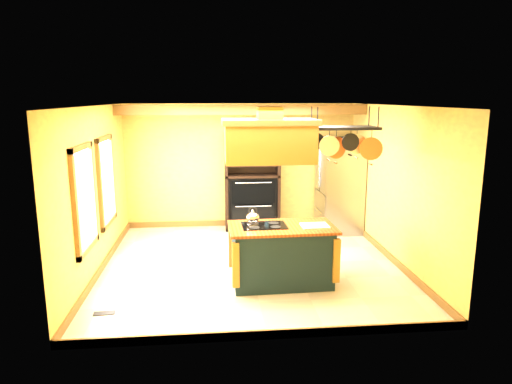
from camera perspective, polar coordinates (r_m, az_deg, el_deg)
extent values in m
plane|color=beige|center=(7.97, -0.69, -9.05)|extent=(5.00, 5.00, 0.00)
plane|color=white|center=(7.45, -0.74, 10.74)|extent=(5.00, 5.00, 0.00)
cube|color=#DEBD51|center=(10.05, -1.90, 3.29)|extent=(5.00, 0.02, 2.70)
cube|color=#DEBD51|center=(5.18, 1.59, -4.90)|extent=(5.00, 0.02, 2.70)
cube|color=#DEBD51|center=(7.80, -19.33, 0.14)|extent=(0.02, 5.00, 2.70)
cube|color=#DEBD51|center=(8.19, 17.00, 0.81)|extent=(0.02, 5.00, 2.70)
cube|color=brown|center=(9.15, -1.63, 10.25)|extent=(5.00, 0.15, 0.20)
cube|color=brown|center=(7.03, -20.64, -0.78)|extent=(0.06, 1.06, 1.56)
cube|color=white|center=(7.02, -20.44, -0.77)|extent=(0.02, 0.85, 1.34)
cube|color=brown|center=(8.36, -18.20, 1.31)|extent=(0.06, 1.06, 1.56)
cube|color=white|center=(8.36, -18.03, 1.31)|extent=(0.02, 0.85, 1.34)
cube|color=black|center=(7.08, 3.22, -8.01)|extent=(1.50, 0.84, 0.88)
cube|color=brown|center=(6.94, 3.27, -4.43)|extent=(1.63, 0.93, 0.04)
cube|color=black|center=(6.93, 1.02, -4.21)|extent=(0.68, 0.48, 0.01)
ellipsoid|color=silver|center=(6.99, -0.41, -3.19)|extent=(0.20, 0.20, 0.16)
cube|color=white|center=(6.97, 7.36, -4.19)|extent=(0.41, 0.32, 0.02)
cube|color=#A57029|center=(6.67, 1.69, 6.07)|extent=(1.29, 0.69, 0.55)
cube|color=brown|center=(6.65, 1.70, 8.76)|extent=(1.37, 0.77, 0.08)
cube|color=#A57029|center=(6.64, 1.71, 9.51)|extent=(0.35, 0.35, 0.25)
cube|color=black|center=(6.87, 10.92, 7.88)|extent=(0.98, 0.49, 0.04)
cylinder|color=black|center=(6.56, 7.70, 9.15)|extent=(0.02, 0.02, 0.31)
cylinder|color=black|center=(7.19, 13.96, 9.14)|extent=(0.02, 0.02, 0.31)
cylinder|color=black|center=(6.89, 7.47, 6.33)|extent=(0.26, 0.03, 0.26)
cylinder|color=silver|center=(6.74, 9.14, 5.73)|extent=(0.29, 0.03, 0.29)
cylinder|color=#C05C30|center=(6.97, 9.98, 5.49)|extent=(0.33, 0.03, 0.33)
cylinder|color=black|center=(6.82, 11.73, 6.13)|extent=(0.26, 0.03, 0.26)
cylinder|color=silver|center=(7.06, 12.47, 5.87)|extent=(0.29, 0.03, 0.29)
cylinder|color=#C05C30|center=(6.93, 14.19, 5.27)|extent=(0.33, 0.03, 0.33)
cube|color=#919399|center=(9.88, 10.44, 0.73)|extent=(0.81, 0.99, 1.95)
cube|color=#919399|center=(9.47, 8.49, 2.95)|extent=(0.03, 0.48, 1.05)
cube|color=#919399|center=(9.94, 7.80, 3.39)|extent=(0.03, 0.48, 1.05)
cube|color=#919399|center=(9.89, 7.98, -2.29)|extent=(0.03, 0.95, 0.82)
cube|color=black|center=(10.10, 10.24, -4.52)|extent=(0.77, 0.94, 0.06)
cube|color=black|center=(10.07, -0.59, 1.54)|extent=(1.18, 0.06, 2.09)
cube|color=black|center=(9.83, -3.73, 1.26)|extent=(0.06, 0.50, 2.09)
cube|color=black|center=(9.92, 2.74, 1.37)|extent=(0.06, 0.50, 2.09)
cube|color=black|center=(9.83, -0.48, 2.10)|extent=(1.18, 0.50, 0.05)
cube|color=black|center=(9.97, -0.49, -1.05)|extent=(1.06, 0.40, 1.12)
cube|color=black|center=(9.63, -0.34, -0.04)|extent=(0.92, 0.04, 0.50)
cube|color=black|center=(9.74, -0.34, -2.91)|extent=(0.92, 0.04, 0.45)
cube|color=black|center=(9.80, -0.48, 3.40)|extent=(1.06, 0.44, 0.02)
cube|color=black|center=(9.76, -0.49, 4.82)|extent=(1.06, 0.44, 0.02)
cube|color=black|center=(9.74, -0.49, 6.20)|extent=(1.06, 0.44, 0.02)
cylinder|color=white|center=(9.72, -2.17, 3.63)|extent=(0.22, 0.22, 0.07)
cylinder|color=#448FBE|center=(9.74, 1.41, 5.39)|extent=(0.10, 0.10, 0.17)
cube|color=black|center=(6.63, -18.44, -14.17)|extent=(0.29, 0.15, 0.01)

